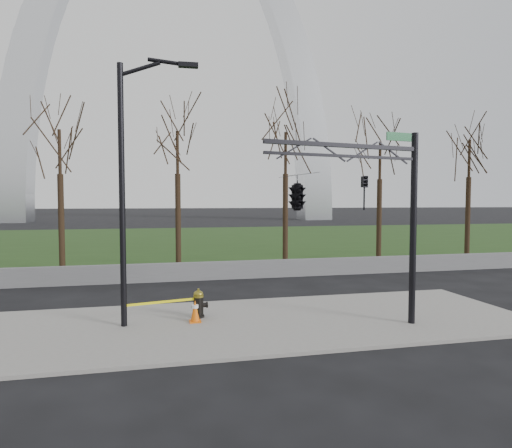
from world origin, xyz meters
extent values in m
plane|color=black|center=(0.00, 0.00, 0.00)|extent=(500.00, 500.00, 0.00)
cube|color=gray|center=(0.00, 0.00, 0.05)|extent=(18.00, 6.00, 0.10)
cube|color=#223D16|center=(0.00, 30.00, 0.03)|extent=(120.00, 40.00, 0.06)
cube|color=#59595B|center=(0.00, 8.00, 0.45)|extent=(60.00, 0.30, 0.90)
cylinder|color=black|center=(-1.67, 0.84, 0.13)|extent=(0.38, 0.38, 0.07)
cylinder|color=black|center=(-1.67, 0.84, 0.44)|extent=(0.29, 0.29, 0.68)
cylinder|color=black|center=(-1.43, 0.85, 0.50)|extent=(0.23, 0.19, 0.18)
cylinder|color=black|center=(-1.84, 0.83, 0.46)|extent=(0.12, 0.12, 0.11)
cylinder|color=olive|center=(-1.67, 0.84, 0.80)|extent=(0.34, 0.34, 0.07)
ellipsoid|color=olive|center=(-1.67, 0.84, 0.87)|extent=(0.32, 0.32, 0.24)
cylinder|color=olive|center=(-1.67, 0.84, 1.00)|extent=(0.07, 0.07, 0.09)
cube|color=#E05E0B|center=(-1.82, 0.31, 0.12)|extent=(0.36, 0.36, 0.04)
cone|color=#E05E0B|center=(-1.82, 0.31, 0.47)|extent=(0.28, 0.28, 0.67)
cylinder|color=white|center=(-1.82, 0.31, 0.59)|extent=(0.21, 0.21, 0.10)
cylinder|color=black|center=(-3.97, 0.35, 4.00)|extent=(0.18, 0.18, 8.00)
cylinder|color=black|center=(-3.43, 0.33, 7.85)|extent=(1.27, 0.17, 0.56)
cylinder|color=black|center=(-2.58, 0.30, 8.10)|extent=(1.21, 0.17, 0.22)
cube|color=black|center=(-1.98, 0.27, 8.05)|extent=(0.61, 0.24, 0.14)
cylinder|color=black|center=(4.79, -1.28, 3.00)|extent=(0.20, 0.20, 6.00)
cube|color=black|center=(2.31, -1.64, 5.50)|extent=(4.97, 0.83, 0.12)
cube|color=black|center=(2.31, -1.64, 5.20)|extent=(4.96, 0.79, 0.08)
cube|color=#0C5926|center=(4.19, -1.37, 5.85)|extent=(0.90, 0.17, 0.25)
imported|color=black|center=(3.00, -1.54, 4.15)|extent=(0.19, 0.22, 1.00)
imported|color=black|center=(0.83, -1.85, 4.15)|extent=(0.88, 2.53, 1.00)
cube|color=#FDF10D|center=(-2.82, 0.59, 0.72)|extent=(2.31, 0.49, 0.08)
cube|color=#FDF10D|center=(-1.75, 0.57, 0.33)|extent=(0.16, 0.53, 0.08)
camera|label=1|loc=(-2.85, -13.02, 3.89)|focal=29.83mm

